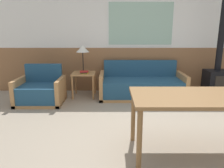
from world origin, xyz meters
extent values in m
plane|color=gray|center=(0.00, 0.00, 0.00)|extent=(16.00, 16.00, 0.00)
cube|color=#8E603D|center=(0.00, 2.63, 0.55)|extent=(7.20, 0.06, 1.10)
cube|color=white|center=(0.00, 2.63, 1.90)|extent=(7.20, 0.06, 1.60)
cube|color=white|center=(-0.01, 2.59, 1.67)|extent=(1.61, 0.01, 1.06)
cube|color=#99BCA8|center=(-0.01, 2.58, 1.67)|extent=(1.53, 0.02, 0.98)
cube|color=#B27F4C|center=(-0.01, 2.06, 0.03)|extent=(1.92, 0.88, 0.06)
cube|color=navy|center=(-0.01, 2.04, 0.24)|extent=(1.76, 0.80, 0.36)
cube|color=navy|center=(-0.01, 2.45, 0.61)|extent=(1.76, 0.10, 0.39)
cube|color=#B27F4C|center=(-0.93, 2.06, 0.28)|extent=(0.08, 0.88, 0.56)
cube|color=#B27F4C|center=(0.91, 2.06, 0.28)|extent=(0.08, 0.88, 0.56)
cube|color=#B27F4C|center=(-2.21, 1.62, 0.03)|extent=(0.96, 0.75, 0.06)
cube|color=navy|center=(-2.21, 1.60, 0.23)|extent=(0.80, 0.67, 0.34)
cube|color=navy|center=(-2.21, 1.94, 0.60)|extent=(0.80, 0.10, 0.40)
cube|color=#B27F4C|center=(-2.65, 1.62, 0.27)|extent=(0.08, 0.75, 0.54)
cube|color=#B27F4C|center=(-1.78, 1.62, 0.27)|extent=(0.08, 0.75, 0.54)
cube|color=#B27F4C|center=(-1.35, 2.11, 0.55)|extent=(0.53, 0.53, 0.03)
cylinder|color=#B27F4C|center=(-1.58, 1.88, 0.27)|extent=(0.04, 0.04, 0.53)
cylinder|color=#B27F4C|center=(-1.12, 1.88, 0.27)|extent=(0.04, 0.04, 0.53)
cylinder|color=#B27F4C|center=(-1.58, 2.34, 0.27)|extent=(0.04, 0.04, 0.53)
cylinder|color=#B27F4C|center=(-1.12, 2.34, 0.27)|extent=(0.04, 0.04, 0.53)
cylinder|color=black|center=(-1.37, 2.20, 0.57)|extent=(0.13, 0.13, 0.02)
cylinder|color=black|center=(-1.37, 2.20, 0.81)|extent=(0.02, 0.02, 0.45)
cone|color=silver|center=(-1.37, 2.20, 1.10)|extent=(0.30, 0.30, 0.15)
cube|color=gold|center=(-1.31, 2.02, 0.57)|extent=(0.16, 0.15, 0.02)
cube|color=black|center=(-1.32, 2.02, 0.59)|extent=(0.16, 0.17, 0.02)
cube|color=#B22823|center=(-1.32, 2.01, 0.61)|extent=(0.19, 0.13, 0.03)
cube|color=olive|center=(0.35, -0.34, 0.75)|extent=(1.62, 0.82, 0.04)
cylinder|color=olive|center=(-0.40, -0.69, 0.37)|extent=(0.06, 0.06, 0.73)
cylinder|color=olive|center=(-0.40, 0.01, 0.37)|extent=(0.06, 0.06, 0.73)
cylinder|color=black|center=(1.49, 1.83, 0.05)|extent=(0.04, 0.04, 0.10)
cylinder|color=black|center=(1.49, 2.21, 0.05)|extent=(0.04, 0.04, 0.10)
cylinder|color=black|center=(1.92, 2.21, 0.05)|extent=(0.04, 0.04, 0.10)
cube|color=black|center=(1.71, 2.02, 0.37)|extent=(0.53, 0.48, 0.53)
cube|color=black|center=(1.71, 1.78, 0.37)|extent=(0.32, 0.01, 0.37)
cylinder|color=black|center=(1.71, 2.07, 1.60)|extent=(0.14, 0.14, 1.93)
camera|label=1|loc=(-0.70, -2.82, 1.53)|focal=35.00mm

